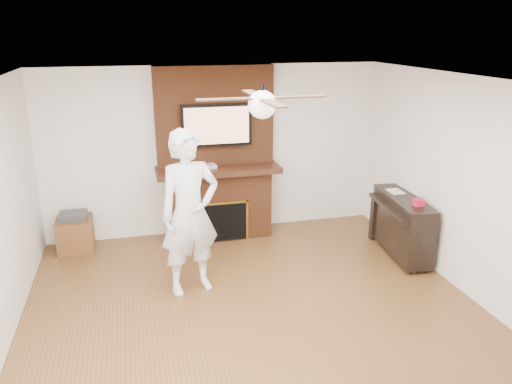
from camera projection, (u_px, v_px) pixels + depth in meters
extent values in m
cube|color=brown|center=(261.00, 332.00, 5.30)|extent=(5.36, 5.86, 0.18)
cube|color=white|center=(262.00, 74.00, 4.46)|extent=(5.36, 5.86, 0.18)
cube|color=silver|center=(213.00, 150.00, 7.50)|extent=(5.36, 0.18, 2.50)
cube|color=silver|center=(489.00, 194.00, 5.49)|extent=(0.18, 5.86, 2.50)
cube|color=brown|center=(219.00, 204.00, 7.42)|extent=(1.50, 0.50, 1.00)
cube|color=black|center=(218.00, 169.00, 7.22)|extent=(1.78, 0.64, 0.08)
cube|color=brown|center=(215.00, 116.00, 7.15)|extent=(1.70, 0.20, 1.42)
cube|color=black|center=(222.00, 222.00, 7.24)|extent=(0.70, 0.06, 0.55)
cube|color=#BF8C2D|center=(222.00, 203.00, 7.15)|extent=(0.78, 0.02, 0.03)
cube|color=#BF8C2D|center=(196.00, 225.00, 7.15)|extent=(0.03, 0.02, 0.61)
cube|color=#BF8C2D|center=(247.00, 220.00, 7.32)|extent=(0.03, 0.02, 0.61)
cube|color=black|center=(217.00, 125.00, 7.05)|extent=(1.00, 0.07, 0.60)
cube|color=#EAA37C|center=(217.00, 126.00, 7.02)|extent=(0.92, 0.01, 0.52)
cylinder|color=black|center=(262.00, 92.00, 4.51)|extent=(0.04, 0.04, 0.14)
sphere|color=white|center=(262.00, 105.00, 4.55)|extent=(0.26, 0.26, 0.26)
cube|color=black|center=(297.00, 97.00, 4.61)|extent=(0.55, 0.11, 0.01)
cube|color=black|center=(254.00, 94.00, 4.83)|extent=(0.11, 0.55, 0.01)
cube|color=black|center=(227.00, 99.00, 4.45)|extent=(0.55, 0.11, 0.01)
cube|color=black|center=(272.00, 103.00, 4.22)|extent=(0.11, 0.55, 0.01)
imported|color=silver|center=(190.00, 213.00, 5.70)|extent=(0.81, 0.64, 1.94)
cube|color=#573419|center=(76.00, 234.00, 7.00)|extent=(0.48, 0.48, 0.46)
cube|color=#323234|center=(73.00, 216.00, 6.92)|extent=(0.37, 0.30, 0.09)
cube|color=black|center=(402.00, 225.00, 6.79)|extent=(0.50, 1.30, 0.78)
cube|color=black|center=(415.00, 249.00, 6.27)|extent=(0.06, 0.10, 0.68)
cube|color=black|center=(373.00, 218.00, 7.31)|extent=(0.06, 0.10, 0.68)
cube|color=black|center=(389.00, 208.00, 6.66)|extent=(0.26, 1.18, 0.05)
cube|color=silver|center=(395.00, 191.00, 6.89)|extent=(0.18, 0.24, 0.01)
cube|color=#B51634|center=(419.00, 202.00, 6.34)|extent=(0.12, 0.12, 0.09)
cube|color=silver|center=(205.00, 166.00, 7.14)|extent=(0.34, 0.22, 0.05)
cylinder|color=orange|center=(210.00, 237.00, 7.37)|extent=(0.07, 0.07, 0.10)
cylinder|color=#31752E|center=(218.00, 236.00, 7.41)|extent=(0.07, 0.07, 0.09)
cylinder|color=beige|center=(228.00, 234.00, 7.44)|extent=(0.07, 0.07, 0.12)
cylinder|color=#3666A3|center=(234.00, 234.00, 7.51)|extent=(0.06, 0.06, 0.07)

